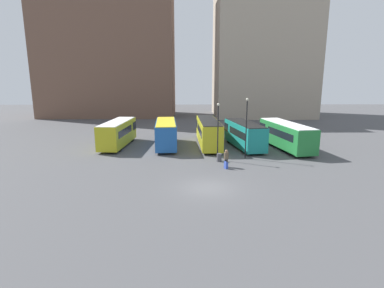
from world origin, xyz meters
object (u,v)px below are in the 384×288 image
object	(u,v)px
bus_1	(166,133)
bus_4	(285,135)
bus_0	(118,133)
lamp_post_0	(246,124)
trash_bin	(219,158)
lamp_post_1	(218,127)
bus_2	(208,131)
traveler	(226,157)
suitcase	(226,165)
bus_3	(244,134)

from	to	relation	value
bus_1	bus_4	world-z (taller)	bus_1
bus_0	lamp_post_0	bearing A→B (deg)	-109.10
bus_1	trash_bin	size ratio (longest dim) A/B	11.17
bus_0	lamp_post_1	bearing A→B (deg)	-116.64
bus_1	bus_2	world-z (taller)	bus_2
trash_bin	traveler	bearing A→B (deg)	-76.97
bus_4	bus_0	bearing A→B (deg)	76.91
bus_0	suitcase	distance (m)	16.37
bus_0	bus_4	world-z (taller)	bus_0
bus_3	suitcase	size ratio (longest dim) A/B	9.77
suitcase	lamp_post_1	size ratio (longest dim) A/B	0.16
traveler	bus_3	bearing A→B (deg)	-41.91
bus_3	trash_bin	bearing A→B (deg)	141.26
bus_1	traveler	world-z (taller)	bus_1
bus_2	trash_bin	world-z (taller)	bus_2
bus_1	bus_2	bearing A→B (deg)	-85.78
bus_1	bus_3	xyz separation A→B (m)	(9.84, -0.59, -0.04)
bus_1	bus_4	bearing A→B (deg)	-98.52
traveler	bus_2	bearing A→B (deg)	-14.96
lamp_post_0	trash_bin	distance (m)	4.65
bus_4	lamp_post_0	size ratio (longest dim) A/B	1.67
bus_0	bus_3	distance (m)	16.08
bus_1	bus_3	distance (m)	9.86
suitcase	lamp_post_1	distance (m)	4.49
bus_4	lamp_post_0	bearing A→B (deg)	120.82
bus_2	lamp_post_0	world-z (taller)	lamp_post_0
bus_2	suitcase	world-z (taller)	bus_2
bus_0	traveler	xyz separation A→B (m)	(12.73, -9.77, -0.70)
bus_0	lamp_post_1	xyz separation A→B (m)	(12.13, -7.17, 1.79)
bus_3	traveler	xyz separation A→B (m)	(-3.31, -8.71, -0.68)
bus_3	suitcase	xyz separation A→B (m)	(-3.38, -9.22, -1.38)
traveler	trash_bin	size ratio (longest dim) A/B	2.06
bus_3	lamp_post_0	size ratio (longest dim) A/B	1.47
bus_2	lamp_post_0	xyz separation A→B (m)	(3.59, -6.79, 1.96)
bus_0	traveler	distance (m)	16.07
bus_0	bus_4	size ratio (longest dim) A/B	0.88
bus_0	bus_2	size ratio (longest dim) A/B	0.84
bus_3	lamp_post_0	bearing A→B (deg)	162.28
lamp_post_0	suitcase	bearing A→B (deg)	-123.97
traveler	bus_1	bearing A→B (deg)	13.96
traveler	trash_bin	bearing A→B (deg)	-8.10
bus_3	traveler	size ratio (longest dim) A/B	5.44
bus_3	traveler	bearing A→B (deg)	150.00
traveler	lamp_post_1	world-z (taller)	lamp_post_1
bus_3	lamp_post_1	xyz separation A→B (m)	(-3.91, -6.11, 1.81)
bus_0	traveler	world-z (taller)	bus_0
traveler	trash_bin	world-z (taller)	traveler
suitcase	trash_bin	bearing A→B (deg)	-12.18
bus_0	bus_4	distance (m)	21.16
bus_4	traveler	world-z (taller)	bus_4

